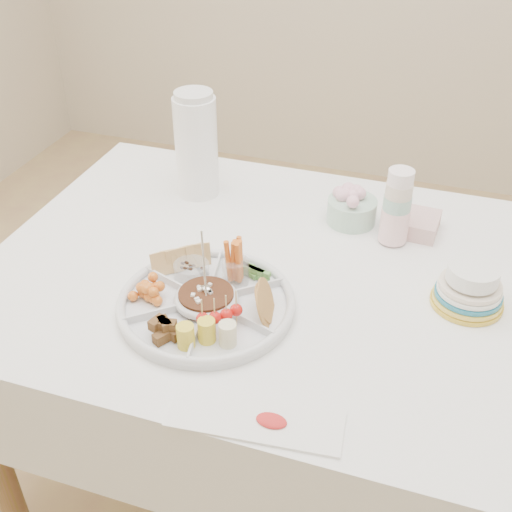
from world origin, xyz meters
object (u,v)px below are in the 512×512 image
(party_tray, at_px, (206,301))
(dining_table, at_px, (299,388))
(plate_stack, at_px, (470,286))
(thermos, at_px, (196,143))

(party_tray, bearing_deg, dining_table, 47.84)
(party_tray, xyz_separation_m, plate_stack, (0.54, 0.20, 0.03))
(thermos, bearing_deg, plate_stack, -20.41)
(thermos, relative_size, plate_stack, 1.92)
(party_tray, distance_m, plate_stack, 0.57)
(dining_table, bearing_deg, party_tray, -132.16)
(plate_stack, bearing_deg, party_tray, -159.94)
(dining_table, distance_m, thermos, 0.72)
(thermos, height_order, plate_stack, thermos)
(dining_table, relative_size, party_tray, 4.00)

